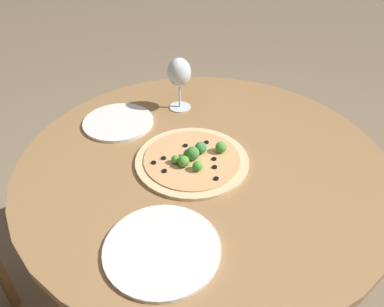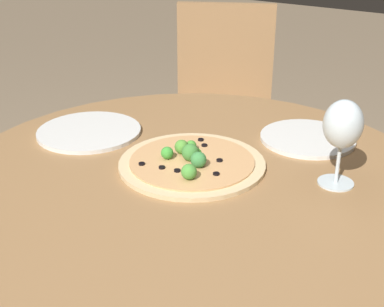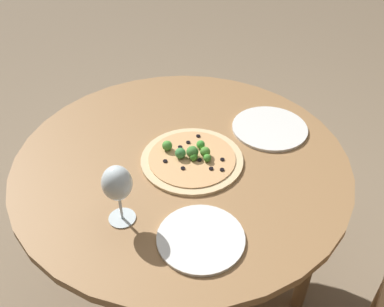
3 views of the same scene
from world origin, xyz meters
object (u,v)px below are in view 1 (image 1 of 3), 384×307
Objects in this scene: wine_glass at (179,74)px; plate_near at (118,122)px; pizza at (193,159)px; plate_far at (162,249)px.

wine_glass is 0.79× the size of plate_near.
plate_near is at bearing 150.47° from pizza.
pizza is 1.77× the size of wine_glass.
pizza is 0.33m from wine_glass.
plate_far is at bearing -60.74° from plate_near.
plate_near is at bearing -142.58° from wine_glass.
wine_glass reaches higher than pizza.
pizza reaches higher than plate_far.
plate_near is 0.89× the size of plate_far.
pizza is at bearing -71.50° from wine_glass.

